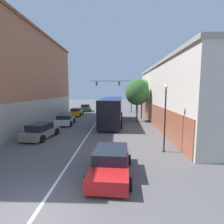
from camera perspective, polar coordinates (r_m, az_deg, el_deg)
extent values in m
plane|color=#565454|center=(7.45, -24.64, -29.15)|extent=(160.00, 160.00, 0.00)
cube|color=silver|center=(22.60, -5.64, -4.02)|extent=(0.14, 45.32, 0.01)
cube|color=#A86647|center=(24.45, -32.58, 9.43)|extent=(8.46, 26.80, 11.62)
cube|color=#9E998E|center=(22.52, -23.05, -0.48)|extent=(0.24, 26.26, 3.20)
cube|color=beige|center=(22.95, 23.68, 4.94)|extent=(7.85, 22.50, 7.45)
cube|color=#995138|center=(22.01, 13.96, -1.07)|extent=(0.24, 22.05, 2.61)
cube|color=gray|center=(23.14, 24.13, 13.81)|extent=(8.17, 22.72, 0.30)
cube|color=navy|center=(23.15, -0.08, 0.71)|extent=(2.78, 11.65, 3.10)
cube|color=black|center=(23.09, -0.08, 2.09)|extent=(2.83, 11.41, 0.99)
cube|color=beige|center=(23.17, -0.08, 0.10)|extent=(2.82, 11.53, 0.31)
cube|color=black|center=(17.44, -1.22, -1.37)|extent=(2.40, 0.13, 2.98)
cylinder|color=black|center=(26.96, -2.28, -1.13)|extent=(0.33, 1.01, 1.00)
cylinder|color=black|center=(26.83, 3.06, -1.17)|extent=(0.33, 1.01, 1.00)
cylinder|color=black|center=(19.92, -4.31, -4.06)|extent=(0.33, 1.01, 1.00)
cylinder|color=black|center=(19.75, 2.94, -4.14)|extent=(0.33, 1.01, 1.00)
cube|color=red|center=(9.40, -0.42, -17.24)|extent=(2.07, 4.43, 0.61)
cube|color=black|center=(9.41, -0.27, -13.36)|extent=(1.80, 2.34, 0.55)
cylinder|color=black|center=(10.81, -4.90, -14.93)|extent=(0.25, 0.59, 0.57)
cylinder|color=black|center=(10.67, 5.53, -15.25)|extent=(0.25, 0.59, 0.57)
cylinder|color=black|center=(8.42, -8.25, -21.68)|extent=(0.25, 0.59, 0.57)
cylinder|color=black|center=(8.24, 5.72, -22.33)|extent=(0.25, 0.59, 0.57)
cube|color=silver|center=(23.11, -15.05, -2.76)|extent=(2.13, 4.12, 0.62)
cube|color=black|center=(22.83, -15.19, -1.49)|extent=(1.83, 2.20, 0.48)
cylinder|color=black|center=(24.53, -16.58, -2.63)|extent=(0.27, 0.68, 0.66)
cylinder|color=black|center=(24.16, -12.24, -2.64)|extent=(0.27, 0.68, 0.66)
cylinder|color=black|center=(22.18, -18.08, -3.69)|extent=(0.27, 0.68, 0.66)
cylinder|color=black|center=(21.76, -13.28, -3.73)|extent=(0.27, 0.68, 0.66)
cube|color=orange|center=(30.91, -11.53, -0.17)|extent=(1.84, 4.18, 0.68)
cube|color=black|center=(30.64, -11.63, 0.84)|extent=(1.63, 2.20, 0.46)
cylinder|color=black|center=(32.35, -12.61, -0.22)|extent=(0.25, 0.68, 0.67)
cylinder|color=black|center=(32.03, -9.56, -0.22)|extent=(0.25, 0.68, 0.67)
cylinder|color=black|center=(29.87, -13.62, -0.84)|extent=(0.25, 0.68, 0.67)
cylinder|color=black|center=(29.53, -10.32, -0.84)|extent=(0.25, 0.68, 0.67)
cube|color=slate|center=(17.34, -22.09, -6.27)|extent=(2.21, 4.29, 0.62)
cube|color=black|center=(17.05, -22.54, -4.46)|extent=(1.81, 2.32, 0.58)
cylinder|color=black|center=(18.88, -22.32, -5.73)|extent=(0.30, 0.68, 0.65)
cylinder|color=black|center=(18.04, -17.57, -6.11)|extent=(0.30, 0.68, 0.65)
cylinder|color=black|center=(16.83, -26.89, -7.49)|extent=(0.30, 0.68, 0.65)
cylinder|color=black|center=(15.88, -21.75, -8.06)|extent=(0.30, 0.68, 0.65)
cube|color=#285633|center=(37.24, -8.64, 1.09)|extent=(2.20, 4.03, 0.72)
cube|color=black|center=(36.99, -8.68, 2.03)|extent=(1.86, 2.17, 0.55)
cylinder|color=black|center=(38.54, -9.89, 0.92)|extent=(0.28, 0.60, 0.58)
cylinder|color=black|center=(38.39, -7.10, 0.95)|extent=(0.28, 0.60, 0.58)
cylinder|color=black|center=(36.17, -10.26, 0.52)|extent=(0.28, 0.60, 0.58)
cylinder|color=black|center=(36.02, -7.29, 0.55)|extent=(0.28, 0.60, 0.58)
cylinder|color=#514C47|center=(34.79, 6.37, 5.20)|extent=(0.18, 0.18, 6.48)
cylinder|color=#514C47|center=(34.73, -0.36, 10.09)|extent=(8.11, 0.12, 0.12)
cube|color=#234723|center=(34.69, 2.36, 9.23)|extent=(0.28, 0.24, 0.80)
sphere|color=black|center=(34.55, 2.36, 9.65)|extent=(0.18, 0.18, 0.18)
sphere|color=black|center=(34.54, 2.36, 9.24)|extent=(0.18, 0.18, 0.18)
sphere|color=green|center=(34.53, 2.36, 8.83)|extent=(0.18, 0.18, 0.18)
cube|color=#234723|center=(34.93, -5.08, 9.19)|extent=(0.28, 0.24, 0.80)
sphere|color=black|center=(34.79, -5.11, 9.61)|extent=(0.18, 0.18, 0.18)
sphere|color=black|center=(34.78, -5.11, 9.20)|extent=(0.18, 0.18, 0.18)
sphere|color=green|center=(34.77, -5.10, 8.79)|extent=(0.18, 0.18, 0.18)
cone|color=black|center=(13.21, 16.55, -11.92)|extent=(0.26, 0.26, 0.20)
cylinder|color=black|center=(12.68, 16.89, -2.73)|extent=(0.10, 0.10, 4.48)
sphere|color=white|center=(12.51, 17.28, 7.88)|extent=(0.29, 0.29, 0.29)
cylinder|color=#3D2D1E|center=(27.67, 9.63, 1.11)|extent=(0.19, 0.19, 3.04)
ellipsoid|color=#4C843D|center=(27.53, 9.75, 6.99)|extent=(3.10, 2.79, 3.41)
cylinder|color=brown|center=(24.82, 8.12, 0.09)|extent=(0.25, 0.25, 2.71)
ellipsoid|color=#2D5B28|center=(24.64, 8.23, 6.46)|extent=(3.30, 2.97, 3.63)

